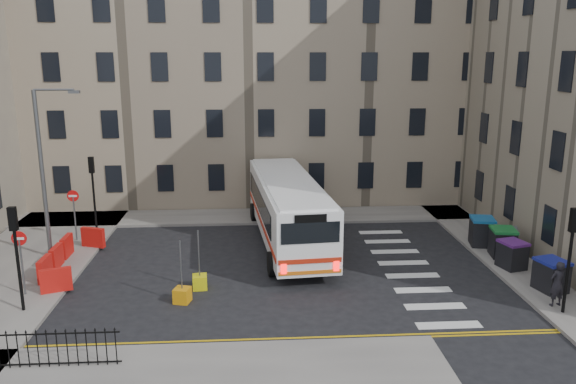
{
  "coord_description": "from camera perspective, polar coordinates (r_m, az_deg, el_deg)",
  "views": [
    {
      "loc": [
        -3.12,
        -24.48,
        9.66
      ],
      "look_at": [
        -1.37,
        2.8,
        3.0
      ],
      "focal_mm": 35.0,
      "sensor_mm": 36.0,
      "label": 1
    }
  ],
  "objects": [
    {
      "name": "pedestrian",
      "position": [
        24.36,
        25.68,
        -8.4
      ],
      "size": [
        0.75,
        0.58,
        1.81
      ],
      "primitive_type": "imported",
      "rotation": [
        0.0,
        0.0,
        3.38
      ],
      "color": "black",
      "rests_on": "pavement_east"
    },
    {
      "name": "traffic_light_sw",
      "position": [
        23.33,
        -25.94,
        -4.65
      ],
      "size": [
        0.28,
        0.22,
        4.1
      ],
      "color": "black",
      "rests_on": "pavement_west"
    },
    {
      "name": "ground",
      "position": [
        26.5,
        3.38,
        -7.71
      ],
      "size": [
        120.0,
        120.0,
        0.0
      ],
      "primitive_type": "plane",
      "color": "black",
      "rests_on": "ground"
    },
    {
      "name": "wheelie_bin_e",
      "position": [
        30.54,
        19.09,
        -3.79
      ],
      "size": [
        1.38,
        1.51,
        1.45
      ],
      "rotation": [
        0.0,
        0.0,
        -0.2
      ],
      "color": "black",
      "rests_on": "pavement_east"
    },
    {
      "name": "no_entry_north",
      "position": [
        31.39,
        -20.94,
        -1.21
      ],
      "size": [
        0.6,
        0.08,
        3.0
      ],
      "color": "#595B5E",
      "rests_on": "pavement_west"
    },
    {
      "name": "traffic_light_nw",
      "position": [
        32.93,
        -19.23,
        1.02
      ],
      "size": [
        0.28,
        0.22,
        4.1
      ],
      "color": "black",
      "rests_on": "pavement_west"
    },
    {
      "name": "traffic_light_east",
      "position": [
        23.31,
        26.82,
        -4.76
      ],
      "size": [
        0.28,
        0.22,
        4.1
      ],
      "color": "black",
      "rests_on": "pavement_east"
    },
    {
      "name": "streetlamp",
      "position": [
        28.76,
        -23.7,
        1.86
      ],
      "size": [
        0.5,
        0.22,
        8.14
      ],
      "color": "#595B5E",
      "rests_on": "pavement_west"
    },
    {
      "name": "roadworks_barriers",
      "position": [
        27.95,
        -21.76,
        -6.13
      ],
      "size": [
        1.66,
        6.26,
        1.0
      ],
      "color": "red",
      "rests_on": "pavement_west"
    },
    {
      "name": "bollard_chevron",
      "position": [
        24.41,
        -8.94,
        -9.02
      ],
      "size": [
        0.66,
        0.66,
        0.6
      ],
      "primitive_type": "cube",
      "rotation": [
        0.0,
        0.0,
        0.1
      ],
      "color": "#CEC80C",
      "rests_on": "ground"
    },
    {
      "name": "wheelie_bin_a",
      "position": [
        25.88,
        25.16,
        -7.64
      ],
      "size": [
        1.31,
        1.43,
        1.33
      ],
      "rotation": [
        0.0,
        0.0,
        0.25
      ],
      "color": "black",
      "rests_on": "pavement_east"
    },
    {
      "name": "bollard_yellow",
      "position": [
        23.28,
        -10.69,
        -10.27
      ],
      "size": [
        0.74,
        0.74,
        0.6
      ],
      "primitive_type": "cube",
      "rotation": [
        0.0,
        0.0,
        -0.27
      ],
      "color": "orange",
      "rests_on": "ground"
    },
    {
      "name": "bus",
      "position": [
        29.27,
        -0.04,
        -1.57
      ],
      "size": [
        3.98,
        12.64,
        3.38
      ],
      "rotation": [
        0.0,
        0.0,
        0.09
      ],
      "color": "white",
      "rests_on": "ground"
    },
    {
      "name": "terrace_north",
      "position": [
        40.18,
        -9.42,
        12.03
      ],
      "size": [
        38.3,
        10.8,
        17.2
      ],
      "color": "gray",
      "rests_on": "ground"
    },
    {
      "name": "no_entry_south",
      "position": [
        25.07,
        -25.55,
        -5.3
      ],
      "size": [
        0.6,
        0.08,
        3.0
      ],
      "color": "#595B5E",
      "rests_on": "pavement_west"
    },
    {
      "name": "wheelie_bin_b",
      "position": [
        27.82,
        21.81,
        -5.91
      ],
      "size": [
        1.27,
        1.38,
        1.28
      ],
      "rotation": [
        0.0,
        0.0,
        0.26
      ],
      "color": "black",
      "rests_on": "pavement_east"
    },
    {
      "name": "pavement_east",
      "position": [
        32.4,
        18.54,
        -4.25
      ],
      "size": [
        2.4,
        26.0,
        0.15
      ],
      "primitive_type": "cube",
      "color": "slate",
      "rests_on": "ground"
    },
    {
      "name": "pavement_north",
      "position": [
        34.56,
        -8.31,
        -2.56
      ],
      "size": [
        36.0,
        3.2,
        0.15
      ],
      "primitive_type": "cube",
      "color": "slate",
      "rests_on": "ground"
    },
    {
      "name": "wheelie_bin_c",
      "position": [
        29.2,
        20.95,
        -4.79
      ],
      "size": [
        1.29,
        1.42,
        1.4
      ],
      "rotation": [
        0.0,
        0.0,
        -0.16
      ],
      "color": "black",
      "rests_on": "pavement_east"
    },
    {
      "name": "pavement_west",
      "position": [
        29.31,
        -25.4,
        -6.77
      ],
      "size": [
        6.0,
        22.0,
        0.15
      ],
      "primitive_type": "cube",
      "color": "slate",
      "rests_on": "ground"
    },
    {
      "name": "wheelie_bin_d",
      "position": [
        29.35,
        21.18,
        -4.75
      ],
      "size": [
        1.45,
        1.54,
        1.37
      ],
      "rotation": [
        0.0,
        0.0,
        -0.36
      ],
      "color": "black",
      "rests_on": "pavement_east"
    }
  ]
}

